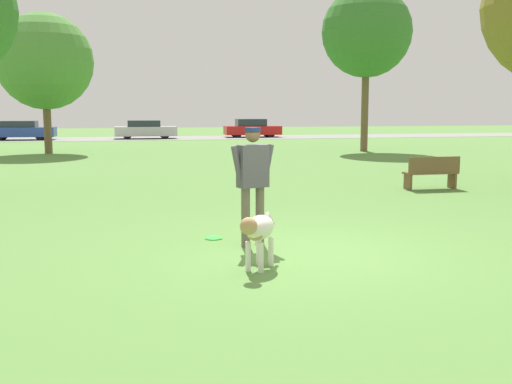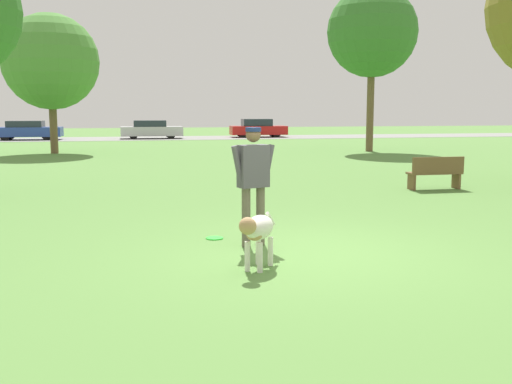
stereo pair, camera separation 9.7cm
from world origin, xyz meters
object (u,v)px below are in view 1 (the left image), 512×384
object	(u,v)px
frisbee	(214,238)
park_bench	(432,172)
dog	(258,230)
tree_far_left	(45,62)
person	(253,175)
parked_car_silver	(145,130)
tree_far_right	(367,33)
parked_car_blue	(21,130)
parked_car_red	(252,128)

from	to	relation	value
frisbee	park_bench	xyz separation A→B (m)	(6.36, 4.58, 0.44)
dog	tree_far_left	distance (m)	22.72
person	parked_car_silver	xyz separation A→B (m)	(0.07, 33.89, -0.43)
tree_far_right	parked_car_blue	bearing A→B (deg)	139.64
tree_far_left	parked_car_blue	size ratio (longest dim) A/B	1.44
dog	parked_car_silver	distance (m)	35.22
person	tree_far_right	xyz separation A→B (m)	(9.83, 18.69, 4.59)
frisbee	park_bench	bearing A→B (deg)	35.77
dog	park_bench	bearing A→B (deg)	172.06
dog	frisbee	bearing A→B (deg)	-137.06
tree_far_left	parked_car_red	xyz separation A→B (m)	(12.81, 13.89, -3.52)
dog	frisbee	distance (m)	2.01
tree_far_left	parked_car_silver	distance (m)	14.67
parked_car_silver	park_bench	xyz separation A→B (m)	(5.80, -28.70, -0.18)
person	parked_car_red	size ratio (longest dim) A/B	0.43
parked_car_blue	park_bench	xyz separation A→B (m)	(13.97, -28.74, -0.19)
parked_car_red	tree_far_left	bearing A→B (deg)	-130.07
tree_far_right	parked_car_silver	size ratio (longest dim) A/B	1.84
person	frisbee	world-z (taller)	person
tree_far_right	park_bench	distance (m)	15.00
person	tree_far_right	size ratio (longest dim) A/B	0.23
parked_car_red	parked_car_silver	bearing A→B (deg)	-173.02
dog	park_bench	xyz separation A→B (m)	(6.10, 6.51, -0.06)
parked_car_blue	parked_car_silver	world-z (taller)	parked_car_blue
parked_car_silver	parked_car_red	world-z (taller)	parked_car_red
tree_far_left	parked_car_silver	xyz separation A→B (m)	(5.06, 13.30, -3.54)
tree_far_left	park_bench	distance (m)	19.21
park_bench	tree_far_right	bearing A→B (deg)	-105.61
dog	frisbee	world-z (taller)	dog
tree_far_right	park_bench	bearing A→B (deg)	-106.35
parked_car_silver	tree_far_right	bearing A→B (deg)	-56.96
parked_car_blue	park_bench	distance (m)	31.95
park_bench	parked_car_red	bearing A→B (deg)	-93.06
frisbee	tree_far_left	size ratio (longest dim) A/B	0.04
person	parked_car_blue	xyz separation A→B (m)	(-8.10, 33.93, -0.42)
parked_car_blue	park_bench	bearing A→B (deg)	-61.72
person	parked_car_silver	bearing A→B (deg)	73.14
person	parked_car_blue	world-z (taller)	person
person	parked_car_silver	distance (m)	33.90
dog	tree_far_right	xyz separation A→B (m)	(10.06, 20.01, 5.14)
tree_far_right	tree_far_left	world-z (taller)	tree_far_right
parked_car_silver	parked_car_red	xyz separation A→B (m)	(7.75, 0.59, 0.02)
dog	parked_car_silver	size ratio (longest dim) A/B	0.21
parked_car_silver	person	bearing A→B (deg)	-89.78
parked_car_silver	park_bench	world-z (taller)	parked_car_silver
tree_far_left	parked_car_silver	size ratio (longest dim) A/B	1.50
tree_far_left	parked_car_blue	world-z (taller)	tree_far_left
person	park_bench	xyz separation A→B (m)	(5.87, 5.19, -0.61)
tree_far_left	tree_far_right	bearing A→B (deg)	-7.31
parked_car_silver	park_bench	bearing A→B (deg)	-78.24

